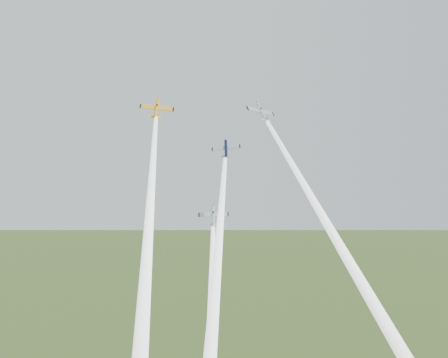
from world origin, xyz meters
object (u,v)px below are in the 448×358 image
(plane_yellow, at_px, (157,109))
(plane_navy, at_px, (226,149))
(plane_silver_right, at_px, (262,112))
(plane_silver_low, at_px, (213,216))

(plane_yellow, height_order, plane_navy, plane_yellow)
(plane_yellow, height_order, plane_silver_right, plane_yellow)
(plane_yellow, relative_size, plane_silver_low, 1.24)
(plane_navy, bearing_deg, plane_yellow, 168.82)
(plane_yellow, bearing_deg, plane_navy, -19.13)
(plane_yellow, xyz_separation_m, plane_navy, (15.86, -7.41, -9.98))
(plane_silver_low, bearing_deg, plane_silver_right, 54.02)
(plane_yellow, distance_m, plane_silver_low, 31.19)
(plane_yellow, bearing_deg, plane_silver_low, -43.13)
(plane_silver_right, xyz_separation_m, plane_silver_low, (-14.08, -13.96, -24.90))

